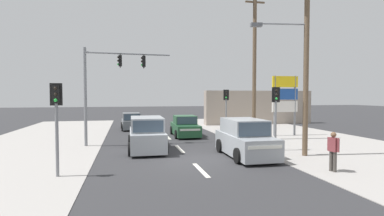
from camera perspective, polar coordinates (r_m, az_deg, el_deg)
ground_plane at (r=14.58m, az=-0.26°, el=-9.86°), size 140.00×140.00×0.00m
lane_dash_near at (r=12.68m, az=1.69°, el=-11.71°), size 0.20×2.40×0.01m
lane_dash_mid at (r=17.47m, az=-2.36°, el=-7.80°), size 0.20×2.40×0.01m
lane_dash_far at (r=22.34m, az=-4.63°, el=-5.56°), size 0.20×2.40×0.01m
kerb_right_verge at (r=20.18m, az=24.42°, el=-6.60°), size 10.00×44.00×0.02m
kerb_left_verge at (r=19.00m, az=-29.32°, el=-7.25°), size 8.00×40.00×0.02m
utility_pole_foreground_right at (r=16.31m, az=20.48°, el=8.92°), size 3.77×0.67×9.26m
utility_pole_midground_right at (r=21.30m, az=11.81°, el=8.92°), size 1.80×0.26×10.57m
traffic_signal_mast at (r=19.22m, az=-15.83°, el=5.45°), size 5.29×0.51×6.00m
pedestal_signal_right_kerb at (r=17.24m, az=15.67°, el=0.06°), size 0.44×0.31×3.56m
pedestal_signal_left_kerb at (r=12.36m, az=-24.41°, el=-0.97°), size 0.44×0.29×3.56m
pedestal_signal_far_median at (r=24.13m, az=6.52°, el=0.78°), size 0.43×0.31×3.56m
shopping_plaza_sign at (r=23.98m, az=17.28°, el=2.03°), size 2.10×0.16×4.60m
shopfront_wall_far at (r=33.07m, az=12.61°, el=0.11°), size 12.00×1.00×3.60m
sedan_kerbside_parked at (r=22.80m, az=-1.36°, el=-3.62°), size 1.96×4.27×1.56m
suv_oncoming_mid at (r=17.04m, az=-8.62°, el=-5.08°), size 2.10×4.56×1.90m
suv_crossing_left at (r=15.47m, az=10.06°, el=-5.85°), size 2.10×4.56×1.90m
hatchback_receding_far at (r=27.69m, az=-11.50°, el=-2.60°), size 1.89×3.69×1.53m
pedestrian_at_kerb at (r=13.43m, az=25.31°, el=-7.13°), size 0.29×0.55×1.63m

